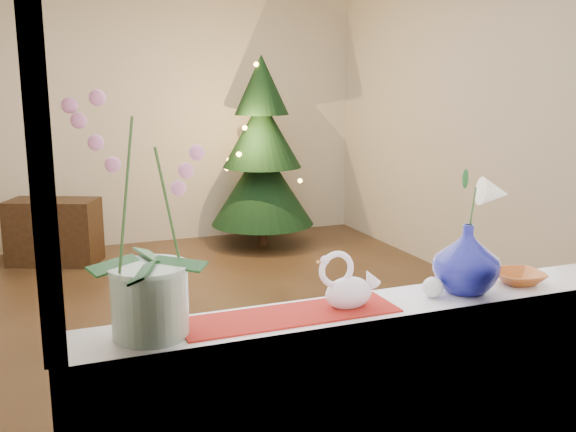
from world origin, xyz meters
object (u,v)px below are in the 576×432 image
Objects in this scene: xmas_tree at (262,152)px; side_table at (54,232)px; paperweight at (433,287)px; swan at (349,281)px; orchid_pot at (146,217)px; amber_dish at (518,278)px; blue_vase at (467,254)px.

xmas_tree reaches higher than side_table.
xmas_tree reaches higher than paperweight.
xmas_tree is (1.22, 4.32, -0.05)m from swan.
amber_dish is (1.34, 0.00, -0.33)m from orchid_pot.
amber_dish is (0.24, 0.01, -0.12)m from blue_vase.
orchid_pot is 0.69m from swan.
swan is at bearing -0.35° from orchid_pot.
swan is at bearing 177.93° from paperweight.
amber_dish is at bearing -96.83° from xmas_tree.
swan reaches higher than side_table.
orchid_pot reaches higher than swan.
side_table is (-0.17, 4.36, -0.97)m from orchid_pot.
orchid_pot is 1.11m from blue_vase.
orchid_pot is 0.37× the size of xmas_tree.
xmas_tree is at bearing 66.77° from orchid_pot.
side_table is (-0.80, 4.36, -0.71)m from swan.
side_table is at bearing 106.10° from blue_vase.
orchid_pot is 4.57× the size of amber_dish.
paperweight is (0.32, -0.01, -0.06)m from swan.
orchid_pot is 3.22× the size of swan.
orchid_pot is 4.47m from side_table.
amber_dish is at bearing 2.94° from paperweight.
swan is 1.42× the size of amber_dish.
orchid_pot is 2.52× the size of blue_vase.
side_table is (-2.02, 0.04, -0.66)m from xmas_tree.
xmas_tree is at bearing 78.26° from paperweight.
paperweight is at bearing -176.15° from blue_vase.
xmas_tree is (0.52, 4.31, 0.02)m from amber_dish.
orchid_pot is 9.74× the size of paperweight.
swan reaches higher than amber_dish.
xmas_tree is 2.12m from side_table.
paperweight reaches higher than side_table.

